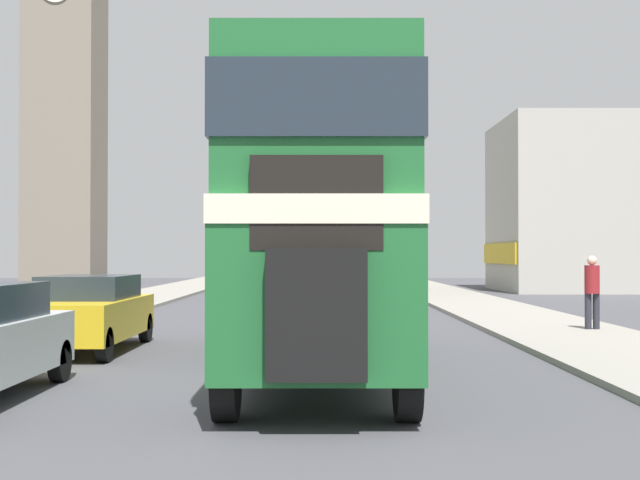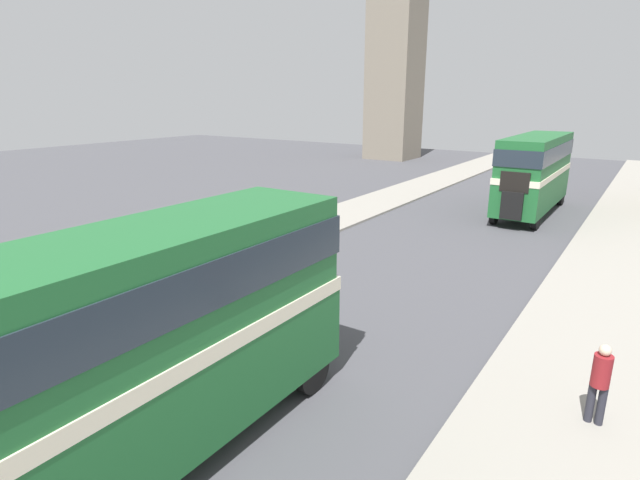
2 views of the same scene
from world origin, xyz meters
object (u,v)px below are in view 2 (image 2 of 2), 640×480
(double_decker_bus, at_px, (93,357))
(pedestrian_walking, at_px, (600,379))
(bus_distant, at_px, (535,168))
(car_parked_mid, at_px, (103,325))

(double_decker_bus, height_order, pedestrian_walking, double_decker_bus)
(bus_distant, bearing_deg, double_decker_bus, -92.44)
(bus_distant, bearing_deg, pedestrian_walking, -74.50)
(double_decker_bus, xyz_separation_m, bus_distant, (1.13, 26.59, -0.01))
(bus_distant, bearing_deg, car_parked_mid, -103.63)
(pedestrian_walking, bearing_deg, bus_distant, 105.50)
(double_decker_bus, xyz_separation_m, pedestrian_walking, (6.65, 6.71, -1.53))
(bus_distant, relative_size, pedestrian_walking, 5.24)
(car_parked_mid, height_order, pedestrian_walking, pedestrian_walking)
(car_parked_mid, xyz_separation_m, pedestrian_walking, (11.25, 3.79, 0.35))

